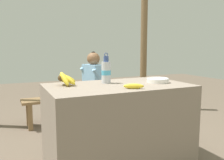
{
  "coord_description": "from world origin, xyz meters",
  "views": [
    {
      "loc": [
        -0.96,
        -1.96,
        1.11
      ],
      "look_at": [
        -0.04,
        0.05,
        0.81
      ],
      "focal_mm": 38.0,
      "sensor_mm": 36.0,
      "label": 1
    }
  ],
  "objects_px": {
    "seated_vendor": "(91,82)",
    "banana_bunch_ripe": "(65,78)",
    "banana_bunch_green": "(53,94)",
    "support_post_far": "(144,41)",
    "water_bottle": "(106,72)",
    "serving_bowl": "(158,80)",
    "loose_banana_front": "(134,86)",
    "wooden_bench": "(83,99)"
  },
  "relations": [
    {
      "from": "water_bottle",
      "to": "wooden_bench",
      "type": "relative_size",
      "value": 0.17
    },
    {
      "from": "seated_vendor",
      "to": "banana_bunch_ripe",
      "type": "bearing_deg",
      "value": 45.95
    },
    {
      "from": "seated_vendor",
      "to": "support_post_far",
      "type": "distance_m",
      "value": 1.32
    },
    {
      "from": "serving_bowl",
      "to": "wooden_bench",
      "type": "bearing_deg",
      "value": 101.88
    },
    {
      "from": "support_post_far",
      "to": "serving_bowl",
      "type": "bearing_deg",
      "value": -117.95
    },
    {
      "from": "serving_bowl",
      "to": "seated_vendor",
      "type": "relative_size",
      "value": 0.21
    },
    {
      "from": "banana_bunch_ripe",
      "to": "support_post_far",
      "type": "height_order",
      "value": "support_post_far"
    },
    {
      "from": "banana_bunch_ripe",
      "to": "support_post_far",
      "type": "xyz_separation_m",
      "value": [
        1.8,
        1.54,
        0.39
      ]
    },
    {
      "from": "serving_bowl",
      "to": "banana_bunch_green",
      "type": "bearing_deg",
      "value": 117.37
    },
    {
      "from": "wooden_bench",
      "to": "seated_vendor",
      "type": "distance_m",
      "value": 0.3
    },
    {
      "from": "wooden_bench",
      "to": "serving_bowl",
      "type": "bearing_deg",
      "value": -78.12
    },
    {
      "from": "water_bottle",
      "to": "serving_bowl",
      "type": "bearing_deg",
      "value": -19.71
    },
    {
      "from": "loose_banana_front",
      "to": "support_post_far",
      "type": "bearing_deg",
      "value": 55.98
    },
    {
      "from": "seated_vendor",
      "to": "support_post_far",
      "type": "height_order",
      "value": "support_post_far"
    },
    {
      "from": "wooden_bench",
      "to": "banana_bunch_green",
      "type": "height_order",
      "value": "banana_bunch_green"
    },
    {
      "from": "seated_vendor",
      "to": "support_post_far",
      "type": "bearing_deg",
      "value": -178.98
    },
    {
      "from": "banana_bunch_ripe",
      "to": "support_post_far",
      "type": "relative_size",
      "value": 0.11
    },
    {
      "from": "banana_bunch_green",
      "to": "support_post_far",
      "type": "distance_m",
      "value": 1.88
    },
    {
      "from": "water_bottle",
      "to": "loose_banana_front",
      "type": "xyz_separation_m",
      "value": [
        0.09,
        -0.38,
        -0.09
      ]
    },
    {
      "from": "water_bottle",
      "to": "seated_vendor",
      "type": "relative_size",
      "value": 0.28
    },
    {
      "from": "banana_bunch_green",
      "to": "support_post_far",
      "type": "xyz_separation_m",
      "value": [
        1.69,
        0.27,
        0.77
      ]
    },
    {
      "from": "serving_bowl",
      "to": "loose_banana_front",
      "type": "relative_size",
      "value": 1.25
    },
    {
      "from": "serving_bowl",
      "to": "banana_bunch_green",
      "type": "distance_m",
      "value": 1.69
    },
    {
      "from": "water_bottle",
      "to": "wooden_bench",
      "type": "xyz_separation_m",
      "value": [
        0.17,
        1.3,
        -0.55
      ]
    },
    {
      "from": "banana_bunch_green",
      "to": "banana_bunch_ripe",
      "type": "bearing_deg",
      "value": -95.18
    },
    {
      "from": "loose_banana_front",
      "to": "support_post_far",
      "type": "xyz_separation_m",
      "value": [
        1.32,
        1.96,
        0.43
      ]
    },
    {
      "from": "banana_bunch_ripe",
      "to": "serving_bowl",
      "type": "distance_m",
      "value": 0.9
    },
    {
      "from": "serving_bowl",
      "to": "seated_vendor",
      "type": "xyz_separation_m",
      "value": [
        -0.19,
        1.43,
        -0.19
      ]
    },
    {
      "from": "banana_bunch_ripe",
      "to": "seated_vendor",
      "type": "bearing_deg",
      "value": 60.77
    },
    {
      "from": "banana_bunch_ripe",
      "to": "loose_banana_front",
      "type": "xyz_separation_m",
      "value": [
        0.48,
        -0.41,
        -0.04
      ]
    },
    {
      "from": "banana_bunch_ripe",
      "to": "water_bottle",
      "type": "relative_size",
      "value": 0.94
    },
    {
      "from": "serving_bowl",
      "to": "water_bottle",
      "type": "distance_m",
      "value": 0.52
    },
    {
      "from": "banana_bunch_ripe",
      "to": "seated_vendor",
      "type": "height_order",
      "value": "seated_vendor"
    },
    {
      "from": "banana_bunch_green",
      "to": "support_post_far",
      "type": "relative_size",
      "value": 0.11
    },
    {
      "from": "loose_banana_front",
      "to": "banana_bunch_ripe",
      "type": "bearing_deg",
      "value": 139.35
    },
    {
      "from": "loose_banana_front",
      "to": "water_bottle",
      "type": "bearing_deg",
      "value": 102.66
    },
    {
      "from": "loose_banana_front",
      "to": "banana_bunch_green",
      "type": "bearing_deg",
      "value": 102.28
    },
    {
      "from": "banana_bunch_ripe",
      "to": "seated_vendor",
      "type": "xyz_separation_m",
      "value": [
        0.69,
        1.23,
        -0.23
      ]
    },
    {
      "from": "loose_banana_front",
      "to": "support_post_far",
      "type": "height_order",
      "value": "support_post_far"
    },
    {
      "from": "banana_bunch_ripe",
      "to": "water_bottle",
      "type": "xyz_separation_m",
      "value": [
        0.4,
        -0.03,
        0.05
      ]
    },
    {
      "from": "water_bottle",
      "to": "seated_vendor",
      "type": "height_order",
      "value": "water_bottle"
    },
    {
      "from": "banana_bunch_ripe",
      "to": "serving_bowl",
      "type": "bearing_deg",
      "value": -12.94
    }
  ]
}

